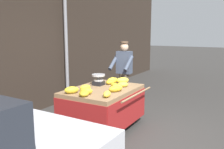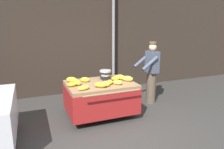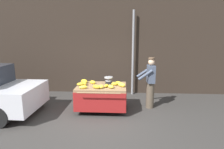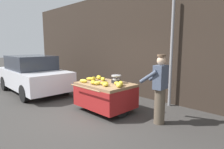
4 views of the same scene
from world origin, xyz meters
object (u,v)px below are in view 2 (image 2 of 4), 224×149
Objects in this scene: street_pole at (114,39)px; banana_bunch_7 at (110,82)px; banana_bunch_5 at (84,88)px; banana_bunch_6 at (118,82)px; banana_bunch_8 at (127,79)px; banana_bunch_1 at (100,85)px; banana_bunch_2 at (115,78)px; banana_bunch_0 at (77,82)px; banana_bunch_11 at (120,77)px; weighing_scale at (105,75)px; vendor_person at (151,72)px; banana_bunch_10 at (85,80)px; banana_bunch_4 at (106,84)px; banana_bunch_3 at (72,84)px; banana_bunch_9 at (72,80)px; banana_cart at (101,92)px.

street_pole is 14.96× the size of banana_bunch_7.
banana_bunch_5 is at bearing -162.06° from banana_bunch_7.
banana_bunch_6 is at bearing -109.71° from street_pole.
banana_bunch_1 is at bearing -162.57° from banana_bunch_8.
banana_bunch_0 is at bearing -176.44° from banana_bunch_2.
banana_bunch_11 is (1.05, 0.48, 0.01)m from banana_bunch_5.
weighing_scale is 0.16× the size of vendor_person.
banana_bunch_4 is at bearing -56.62° from banana_bunch_10.
weighing_scale is at bearing 141.65° from banana_bunch_8.
banana_bunch_11 is at bearing 3.76° from banana_bunch_0.
banana_bunch_6 is 1.42m from vendor_person.
street_pole is at bearing 65.77° from banana_bunch_7.
banana_bunch_4 is (0.57, -0.33, -0.01)m from banana_bunch_0.
vendor_person reaches higher than banana_bunch_6.
banana_bunch_3 is at bearing -163.04° from weighing_scale.
street_pole is 12.32× the size of banana_bunch_8.
weighing_scale is at bearing 70.95° from banana_bunch_4.
banana_bunch_1 is 1.08× the size of banana_bunch_5.
weighing_scale is 1.24× the size of banana_bunch_7.
banana_bunch_9 is (-0.07, 0.28, 0.00)m from banana_bunch_0.
banana_bunch_11 is (0.54, 0.08, 0.29)m from banana_cart.
weighing_scale reaches higher than banana_bunch_0.
banana_bunch_5 is (-0.51, -0.40, 0.27)m from banana_cart.
weighing_scale is 0.83m from banana_bunch_9.
weighing_scale is 1.13× the size of banana_bunch_11.
banana_bunch_7 is at bearing 41.03° from banana_bunch_4.
banana_bunch_3 is 1.13× the size of banana_bunch_4.
banana_bunch_7 reaches higher than banana_cart.
banana_bunch_10 is (0.30, -0.09, -0.01)m from banana_bunch_9.
weighing_scale is at bearing 60.82° from banana_bunch_1.
weighing_scale is 0.56m from banana_bunch_8.
banana_bunch_8 is 1.33m from banana_bunch_9.
banana_bunch_1 is at bearing -149.73° from banana_bunch_7.
street_pole reaches higher than banana_cart.
banana_bunch_6 is at bearing 6.03° from banana_bunch_4.
banana_bunch_5 is at bearing -66.05° from banana_bunch_3.
banana_bunch_9 is at bearing 163.03° from banana_bunch_10.
weighing_scale is 0.53m from banana_bunch_10.
banana_bunch_9 is at bearing 162.55° from banana_bunch_8.
banana_bunch_4 is 0.86× the size of banana_bunch_11.
vendor_person is (2.10, 0.74, -0.02)m from banana_bunch_5.
banana_bunch_11 is at bearing 5.28° from banana_bunch_3.
banana_bunch_8 reaches higher than banana_bunch_3.
vendor_person is at bearing 12.76° from banana_bunch_2.
vendor_person reaches higher than banana_bunch_11.
banana_bunch_0 is at bearing 95.66° from banana_bunch_5.
banana_bunch_5 is 2.23m from vendor_person.
banana_cart is 0.74m from banana_bunch_9.
banana_bunch_10 is 0.88× the size of banana_bunch_11.
banana_bunch_9 is (0.06, 0.32, 0.02)m from banana_bunch_3.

